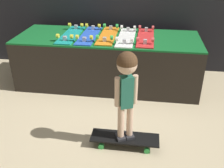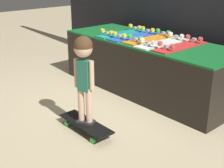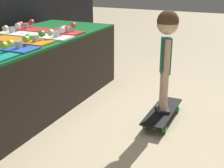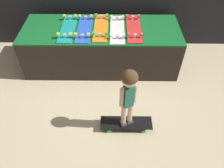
% 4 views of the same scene
% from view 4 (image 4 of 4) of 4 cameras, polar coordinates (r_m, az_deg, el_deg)
% --- Properties ---
extents(ground_plane, '(16.00, 16.00, 0.00)m').
position_cam_4_polar(ground_plane, '(3.24, -2.95, -0.39)').
color(ground_plane, beige).
extents(display_rack, '(2.29, 0.84, 0.65)m').
position_cam_4_polar(display_rack, '(3.42, -2.74, 9.64)').
color(display_rack, black).
rests_on(display_rack, ground_plane).
extents(skateboard_teal_on_rack, '(0.20, 0.76, 0.09)m').
position_cam_4_polar(skateboard_teal_on_rack, '(3.29, -11.45, 14.23)').
color(skateboard_teal_on_rack, teal).
rests_on(skateboard_teal_on_rack, display_rack).
extents(skateboard_blue_on_rack, '(0.20, 0.76, 0.09)m').
position_cam_4_polar(skateboard_blue_on_rack, '(3.25, -7.25, 14.36)').
color(skateboard_blue_on_rack, blue).
rests_on(skateboard_blue_on_rack, display_rack).
extents(skateboard_orange_on_rack, '(0.20, 0.76, 0.09)m').
position_cam_4_polar(skateboard_orange_on_rack, '(3.25, -2.93, 14.69)').
color(skateboard_orange_on_rack, orange).
rests_on(skateboard_orange_on_rack, display_rack).
extents(skateboard_white_on_rack, '(0.20, 0.76, 0.09)m').
position_cam_4_polar(skateboard_white_on_rack, '(3.21, 1.37, 14.28)').
color(skateboard_white_on_rack, white).
rests_on(skateboard_white_on_rack, display_rack).
extents(skateboard_red_on_rack, '(0.20, 0.76, 0.09)m').
position_cam_4_polar(skateboard_red_on_rack, '(3.24, 5.68, 14.44)').
color(skateboard_red_on_rack, red).
rests_on(skateboard_red_on_rack, display_rack).
extents(skateboard_on_floor, '(0.63, 0.19, 0.09)m').
position_cam_4_polar(skateboard_on_floor, '(2.72, 3.72, -10.19)').
color(skateboard_on_floor, black).
rests_on(skateboard_on_floor, ground_plane).
extents(child, '(0.19, 0.17, 0.84)m').
position_cam_4_polar(child, '(2.25, 4.42, -1.41)').
color(child, '#2D2D33').
rests_on(child, skateboard_on_floor).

